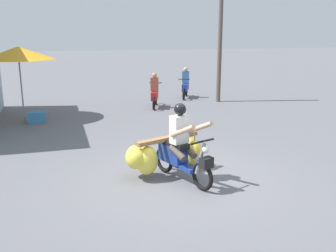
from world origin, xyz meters
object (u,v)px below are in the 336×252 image
motorbike_main_loaded (167,153)px  motorbike_distant_ahead_left (185,85)px  market_umbrella_near_shop (18,53)px  produce_crate (37,117)px  motorbike_distant_ahead_right (155,94)px  utility_pole (220,33)px

motorbike_main_loaded → motorbike_distant_ahead_left: (3.56, 9.16, 0.06)m
market_umbrella_near_shop → produce_crate: size_ratio=4.41×
motorbike_distant_ahead_right → market_umbrella_near_shop: (-4.87, -0.65, 1.68)m
motorbike_main_loaded → market_umbrella_near_shop: (-3.25, 6.61, 1.74)m
market_umbrella_near_shop → utility_pole: 7.99m
motorbike_distant_ahead_right → motorbike_distant_ahead_left: bearing=44.3°
motorbike_distant_ahead_left → utility_pole: utility_pole is taller
motorbike_main_loaded → motorbike_distant_ahead_right: 7.44m
motorbike_distant_ahead_left → utility_pole: 2.91m
market_umbrella_near_shop → produce_crate: market_umbrella_near_shop is taller
motorbike_distant_ahead_left → motorbike_distant_ahead_right: 2.72m
motorbike_main_loaded → produce_crate: (-2.80, 5.89, -0.33)m
produce_crate → utility_pole: (7.42, 1.93, 2.75)m
utility_pole → motorbike_distant_ahead_right: bearing=-169.4°
motorbike_main_loaded → utility_pole: size_ratio=0.32×
motorbike_distant_ahead_right → motorbike_main_loaded: bearing=-102.6°
produce_crate → motorbike_main_loaded: bearing=-64.5°
motorbike_main_loaded → motorbike_distant_ahead_right: bearing=77.4°
motorbike_main_loaded → produce_crate: bearing=115.5°
motorbike_main_loaded → motorbike_distant_ahead_right: (1.62, 7.26, 0.06)m
motorbike_distant_ahead_left → market_umbrella_near_shop: bearing=-159.5°
motorbike_distant_ahead_left → motorbike_distant_ahead_right: bearing=-135.7°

